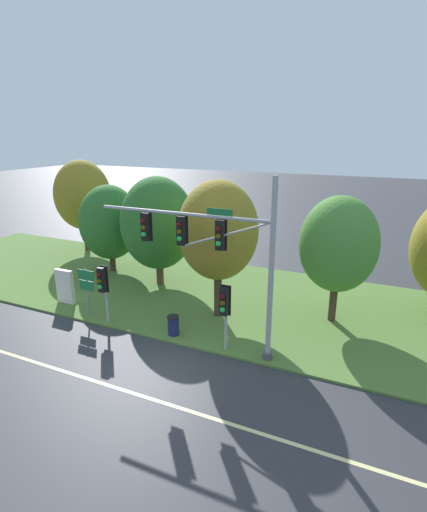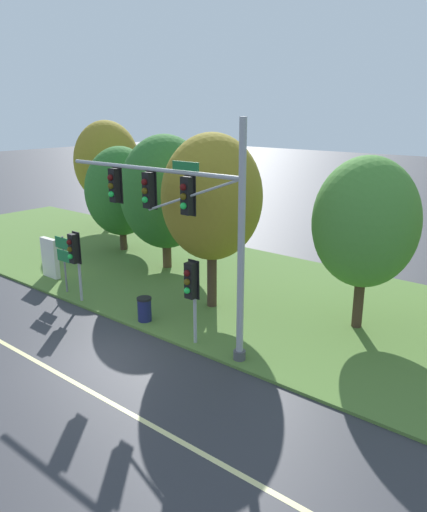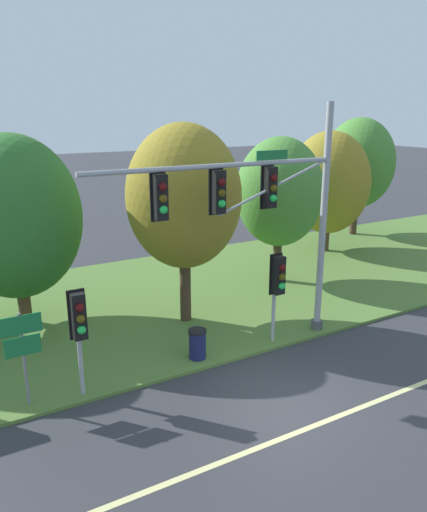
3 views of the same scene
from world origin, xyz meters
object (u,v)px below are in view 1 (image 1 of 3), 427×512
(tree_behind_signpost, at_px, (158,223))
(trash_bin, at_px, (173,325))
(route_sign_post, at_px, (87,284))
(pedestrian_signal_further_along, at_px, (225,305))
(tree_tall_centre, at_px, (339,245))
(pedestrian_signal_near_kerb, at_px, (103,283))
(traffic_signal_mast, at_px, (214,247))
(tree_mid_verge, at_px, (218,231))
(info_kiosk, at_px, (65,287))
(tree_nearest_road, at_px, (83,195))
(tree_left_of_mast, at_px, (110,222))

(tree_behind_signpost, xyz_separation_m, trash_bin, (4.06, -5.35, -3.34))
(route_sign_post, relative_size, tree_behind_signpost, 0.38)
(pedestrian_signal_further_along, relative_size, tree_tall_centre, 0.48)
(pedestrian_signal_near_kerb, bearing_deg, traffic_signal_mast, 2.47)
(tree_mid_verge, bearing_deg, route_sign_post, -154.46)
(tree_behind_signpost, height_order, tree_mid_verge, tree_mid_verge)
(tree_tall_centre, relative_size, info_kiosk, 3.29)
(pedestrian_signal_near_kerb, xyz_separation_m, trash_bin, (3.60, 0.41, -1.67))
(route_sign_post, distance_m, info_kiosk, 2.52)
(tree_tall_centre, bearing_deg, tree_mid_verge, -161.31)
(tree_tall_centre, bearing_deg, tree_nearest_road, 166.72)
(pedestrian_signal_further_along, distance_m, route_sign_post, 7.66)
(tree_behind_signpost, xyz_separation_m, tree_tall_centre, (10.50, -0.72, 0.11))
(pedestrian_signal_further_along, relative_size, tree_left_of_mast, 0.51)
(tree_left_of_mast, xyz_separation_m, trash_bin, (8.29, -6.11, -2.86))
(route_sign_post, distance_m, tree_nearest_road, 12.82)
(tree_left_of_mast, height_order, tree_tall_centre, tree_tall_centre)
(pedestrian_signal_further_along, xyz_separation_m, trash_bin, (-2.70, 0.33, -1.67))
(pedestrian_signal_further_along, xyz_separation_m, tree_nearest_road, (-16.01, 9.62, 2.22))
(info_kiosk, bearing_deg, traffic_signal_mast, -5.28)
(traffic_signal_mast, relative_size, info_kiosk, 4.27)
(traffic_signal_mast, xyz_separation_m, pedestrian_signal_near_kerb, (-5.75, -0.25, -2.41))
(pedestrian_signal_further_along, relative_size, trash_bin, 3.21)
(traffic_signal_mast, bearing_deg, pedestrian_signal_near_kerb, -177.53)
(tree_mid_verge, relative_size, tree_tall_centre, 1.11)
(tree_nearest_road, height_order, tree_left_of_mast, tree_nearest_road)
(pedestrian_signal_near_kerb, xyz_separation_m, tree_nearest_road, (-9.71, 9.70, 2.22))
(pedestrian_signal_near_kerb, relative_size, tree_mid_verge, 0.43)
(tree_nearest_road, relative_size, trash_bin, 7.57)
(route_sign_post, height_order, trash_bin, route_sign_post)
(tree_tall_centre, bearing_deg, pedestrian_signal_near_kerb, -153.33)
(pedestrian_signal_further_along, bearing_deg, trash_bin, 172.95)
(route_sign_post, relative_size, trash_bin, 2.71)
(route_sign_post, bearing_deg, traffic_signal_mast, -0.92)
(pedestrian_signal_further_along, xyz_separation_m, tree_left_of_mast, (-10.99, 6.45, 1.19))
(tree_mid_verge, distance_m, trash_bin, 4.96)
(tree_tall_centre, bearing_deg, traffic_signal_mast, -131.80)
(tree_behind_signpost, distance_m, trash_bin, 7.50)
(tree_behind_signpost, bearing_deg, tree_tall_centre, -3.93)
(tree_mid_verge, bearing_deg, pedestrian_signal_near_kerb, -145.17)
(pedestrian_signal_further_along, height_order, tree_mid_verge, tree_mid_verge)
(pedestrian_signal_near_kerb, relative_size, tree_nearest_road, 0.42)
(pedestrian_signal_near_kerb, distance_m, tree_left_of_mast, 8.12)
(tree_nearest_road, relative_size, info_kiosk, 3.71)
(traffic_signal_mast, distance_m, route_sign_post, 7.64)
(info_kiosk, bearing_deg, tree_nearest_road, 125.34)
(tree_left_of_mast, bearing_deg, tree_nearest_road, 147.68)
(route_sign_post, bearing_deg, pedestrian_signal_further_along, -2.12)
(tree_behind_signpost, bearing_deg, pedestrian_signal_near_kerb, -85.41)
(trash_bin, bearing_deg, info_kiosk, 174.46)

